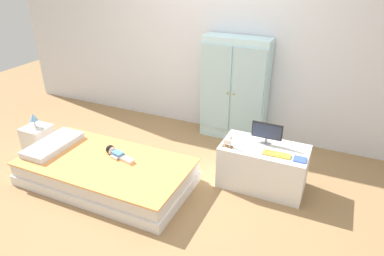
% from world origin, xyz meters
% --- Properties ---
extents(ground_plane, '(10.00, 10.00, 0.02)m').
position_xyz_m(ground_plane, '(0.00, 0.00, -0.01)').
color(ground_plane, '#99754C').
extents(back_wall, '(6.40, 0.05, 2.70)m').
position_xyz_m(back_wall, '(0.00, 1.57, 1.35)').
color(back_wall, silver).
rests_on(back_wall, ground_plane).
extents(bed, '(1.80, 0.92, 0.27)m').
position_xyz_m(bed, '(-0.58, -0.17, 0.13)').
color(bed, white).
rests_on(bed, ground_plane).
extents(pillow, '(0.32, 0.66, 0.07)m').
position_xyz_m(pillow, '(-1.28, -0.17, 0.30)').
color(pillow, silver).
rests_on(pillow, bed).
extents(doll, '(0.39, 0.17, 0.10)m').
position_xyz_m(doll, '(-0.54, -0.03, 0.30)').
color(doll, '#4C84C6').
rests_on(doll, bed).
extents(nightstand, '(0.29, 0.29, 0.34)m').
position_xyz_m(nightstand, '(-1.72, 0.01, 0.17)').
color(nightstand, silver).
rests_on(nightstand, ground_plane).
extents(table_lamp, '(0.10, 0.10, 0.17)m').
position_xyz_m(table_lamp, '(-1.72, 0.01, 0.46)').
color(table_lamp, '#B7B2AD').
rests_on(table_lamp, nightstand).
extents(wardrobe, '(0.83, 0.31, 1.33)m').
position_xyz_m(wardrobe, '(0.31, 1.39, 0.67)').
color(wardrobe, silver).
rests_on(wardrobe, ground_plane).
extents(tv_stand, '(0.87, 0.47, 0.47)m').
position_xyz_m(tv_stand, '(0.94, 0.47, 0.23)').
color(tv_stand, white).
rests_on(tv_stand, ground_plane).
extents(tv_monitor, '(0.31, 0.10, 0.23)m').
position_xyz_m(tv_monitor, '(0.93, 0.55, 0.60)').
color(tv_monitor, '#99999E').
rests_on(tv_monitor, tv_stand).
extents(rocking_horse_toy, '(0.11, 0.04, 0.13)m').
position_xyz_m(rocking_horse_toy, '(0.60, 0.32, 0.53)').
color(rocking_horse_toy, '#8E6642').
rests_on(rocking_horse_toy, tv_stand).
extents(book_orange, '(0.12, 0.11, 0.01)m').
position_xyz_m(book_orange, '(1.01, 0.36, 0.47)').
color(book_orange, orange).
rests_on(book_orange, tv_stand).
extents(book_yellow, '(0.15, 0.09, 0.02)m').
position_xyz_m(book_yellow, '(1.14, 0.36, 0.47)').
color(book_yellow, gold).
rests_on(book_yellow, tv_stand).
extents(book_blue, '(0.12, 0.11, 0.01)m').
position_xyz_m(book_blue, '(1.30, 0.36, 0.47)').
color(book_blue, blue).
rests_on(book_blue, tv_stand).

